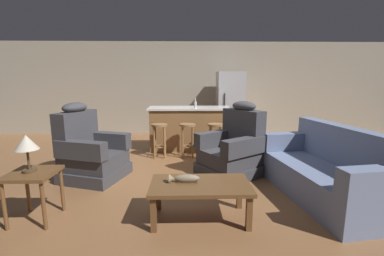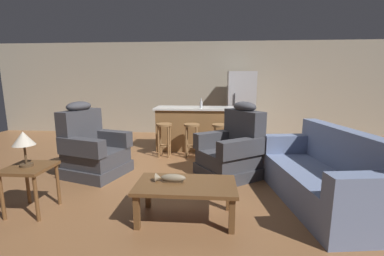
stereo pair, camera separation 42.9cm
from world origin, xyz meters
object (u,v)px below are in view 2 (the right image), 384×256
object	(u,v)px
bar_stool_right	(220,135)
couch	(324,177)
kitchen_island	(196,128)
bottle_tall_green	(201,105)
recliner_near_lamp	(92,149)
bar_stool_left	(164,134)
coffee_table	(186,188)
recliner_near_island	(233,150)
refrigerator	(240,106)
table_lamp	(24,140)
fish_figurine	(170,178)
bar_stool_middle	(192,134)
end_table	(30,174)

from	to	relation	value
bar_stool_right	couch	bearing A→B (deg)	-56.01
kitchen_island	bottle_tall_green	bearing A→B (deg)	-64.49
couch	recliner_near_lamp	bearing A→B (deg)	-20.60
kitchen_island	bar_stool_left	world-z (taller)	kitchen_island
coffee_table	bar_stool_left	distance (m)	2.48
bottle_tall_green	bar_stool_right	bearing A→B (deg)	-43.66
coffee_table	kitchen_island	distance (m)	3.02
recliner_near_island	bottle_tall_green	xyz separation A→B (m)	(-0.57, 1.35, 0.61)
recliner_near_lamp	kitchen_island	distance (m)	2.35
kitchen_island	bottle_tall_green	distance (m)	0.62
kitchen_island	refrigerator	world-z (taller)	refrigerator
table_lamp	recliner_near_island	bearing A→B (deg)	29.26
kitchen_island	fish_figurine	bearing A→B (deg)	-92.00
recliner_near_lamp	bar_stool_left	size ratio (longest dim) A/B	1.76
bottle_tall_green	coffee_table	bearing A→B (deg)	-90.98
bar_stool_middle	couch	bearing A→B (deg)	-45.67
end_table	bar_stool_middle	world-z (taller)	bar_stool_middle
coffee_table	refrigerator	size ratio (longest dim) A/B	0.62
table_lamp	couch	bearing A→B (deg)	8.02
refrigerator	end_table	bearing A→B (deg)	-124.29
recliner_near_lamp	bar_stool_right	size ratio (longest dim) A/B	1.76
recliner_near_island	bar_stool_left	xyz separation A→B (m)	(-1.30, 0.97, 0.05)
fish_figurine	couch	xyz separation A→B (m)	(1.87, 0.49, -0.12)
couch	recliner_near_island	size ratio (longest dim) A/B	1.66
table_lamp	kitchen_island	xyz separation A→B (m)	(1.77, 2.99, -0.39)
fish_figurine	refrigerator	world-z (taller)	refrigerator
refrigerator	bar_stool_right	bearing A→B (deg)	-107.95
recliner_near_lamp	table_lamp	distance (m)	1.35
bar_stool_left	couch	bearing A→B (deg)	-38.02
bar_stool_right	recliner_near_lamp	bearing A→B (deg)	-152.67
fish_figurine	recliner_near_island	bearing A→B (deg)	59.78
recliner_near_island	refrigerator	distance (m)	2.87
end_table	bar_stool_left	bearing A→B (deg)	64.20
couch	bar_stool_left	distance (m)	3.02
bar_stool_right	bottle_tall_green	xyz separation A→B (m)	(-0.39, 0.37, 0.56)
couch	bar_stool_middle	size ratio (longest dim) A/B	2.94
couch	kitchen_island	world-z (taller)	kitchen_island
end_table	bar_stool_right	distance (m)	3.27
fish_figurine	bar_stool_middle	distance (m)	2.35
coffee_table	fish_figurine	bearing A→B (deg)	168.03
recliner_near_lamp	bottle_tall_green	bearing A→B (deg)	57.89
bar_stool_left	coffee_table	bearing A→B (deg)	-74.01
coffee_table	bar_stool_middle	bearing A→B (deg)	92.91
recliner_near_lamp	kitchen_island	size ratio (longest dim) A/B	0.67
end_table	refrigerator	distance (m)	5.09
bar_stool_middle	kitchen_island	bearing A→B (deg)	85.74
coffee_table	bottle_tall_green	distance (m)	2.84
recliner_near_lamp	end_table	xyz separation A→B (m)	(-0.15, -1.27, 0.04)
fish_figurine	bar_stool_left	xyz separation A→B (m)	(-0.50, 2.34, 0.01)
refrigerator	kitchen_island	bearing A→B (deg)	-132.71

